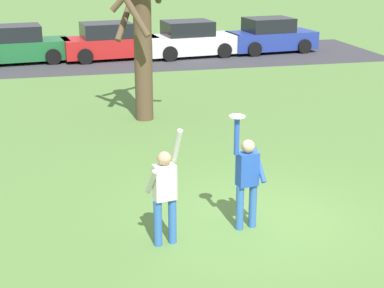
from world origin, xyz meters
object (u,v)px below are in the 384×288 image
Objects in this scene: person_catcher at (247,176)px; frisbee_disc at (237,116)px; person_defender at (165,190)px; parked_car_blue at (270,36)px; parked_car_red at (109,42)px; parked_car_white at (190,40)px; bare_tree_tall at (143,25)px; parked_car_green at (19,46)px.

frisbee_disc reaches higher than person_catcher.
person_defender reaches higher than parked_car_blue.
parked_car_blue is at bearing -5.27° from parked_car_red.
parked_car_white and parked_car_blue have the same top height.
parked_car_blue is at bearing 53.19° from bare_tree_tall.
frisbee_disc is 17.57m from parked_car_white.
parked_car_green is at bearing 111.16° from bare_tree_tall.
frisbee_disc is (-0.22, -0.04, 1.11)m from person_catcher.
person_catcher reaches higher than parked_car_green.
frisbee_disc is at bearing -106.65° from parked_car_white.
bare_tree_tall reaches higher than parked_car_green.
parked_car_green is at bearing 89.45° from person_defender.
person_defender is at bearing -96.46° from bare_tree_tall.
person_catcher is at bearing 10.17° from frisbee_disc.
bare_tree_tall reaches higher than person_defender.
person_catcher is at bearing -81.65° from parked_car_green.
parked_car_green is 7.46m from parked_car_white.
parked_car_green is (-2.98, 17.62, -0.25)m from person_defender.
frisbee_disc reaches higher than parked_car_green.
frisbee_disc reaches higher than parked_car_white.
frisbee_disc reaches higher than parked_car_blue.
frisbee_disc is 17.96m from parked_car_green.
parked_car_white is at bearing 69.80° from bare_tree_tall.
person_catcher reaches higher than person_defender.
parked_car_white is (3.18, 17.23, -1.37)m from frisbee_disc.
parked_car_red is (-0.43, 17.40, -1.37)m from frisbee_disc.
person_catcher is at bearing -105.95° from parked_car_white.
bare_tree_tall is at bearing -75.02° from parked_car_green.
person_defender is 19.65m from parked_car_blue.
bare_tree_tall reaches higher than parked_car_white.
person_defender is at bearing -98.98° from parked_car_red.
parked_car_green is at bearing 172.59° from parked_car_white.
parked_car_white is at bearing 79.54° from frisbee_disc.
parked_car_white is 10.62m from bare_tree_tall.
parked_car_red is at bearing 174.73° from parked_car_blue.
person_catcher is 0.49× the size of parked_car_green.
parked_car_blue is at bearing -5.50° from parked_car_green.
person_defender is 0.48× the size of parked_car_green.
frisbee_disc is at bearing -94.77° from parked_car_red.
bare_tree_tall reaches higher than parked_car_blue.
frisbee_disc is 0.06× the size of parked_car_white.
parked_car_green is 0.86× the size of bare_tree_tall.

